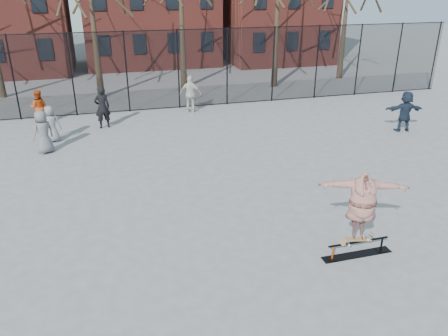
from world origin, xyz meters
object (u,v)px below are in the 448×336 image
object	(u,v)px
bystander_extra	(43,132)
bystander_black	(102,107)
skate_rail	(357,249)
bystander_navy	(405,111)
bystander_grey	(51,124)
bystander_red	(39,107)
skateboard	(357,240)
bystander_white	(191,94)
skater	(362,207)

from	to	relation	value
bystander_extra	bystander_black	bearing A→B (deg)	-166.94
skate_rail	bystander_navy	xyz separation A→B (m)	(7.16, 8.00, 0.74)
skate_rail	bystander_grey	distance (m)	13.27
bystander_grey	bystander_red	bearing A→B (deg)	-67.53
skateboard	bystander_extra	size ratio (longest dim) A/B	0.46
bystander_navy	bystander_grey	bearing A→B (deg)	0.63
bystander_white	bystander_navy	bearing A→B (deg)	168.81
skater	bystander_grey	distance (m)	13.24
skater	bystander_black	world-z (taller)	skater
bystander_grey	bystander_red	distance (m)	2.86
skateboard	skater	xyz separation A→B (m)	(0.00, 0.00, 0.90)
skateboard	bystander_grey	size ratio (longest dim) A/B	0.51
bystander_black	bystander_extra	distance (m)	3.49
skater	bystander_grey	xyz separation A→B (m)	(-7.73, 10.73, -0.58)
bystander_navy	bystander_extra	xyz separation A→B (m)	(-15.12, 1.44, -0.05)
skateboard	bystander_navy	size ratio (longest dim) A/B	0.44
bystander_grey	bystander_extra	xyz separation A→B (m)	(-0.18, -1.29, 0.09)
skate_rail	bystander_navy	bearing A→B (deg)	48.18
bystander_navy	bystander_red	bearing A→B (deg)	-8.32
skater	bystander_navy	distance (m)	10.77
bystander_grey	bystander_white	bearing A→B (deg)	-149.36
skateboard	bystander_red	xyz separation A→B (m)	(-8.47, 13.49, 0.35)
skater	bystander_white	distance (m)	13.56
skate_rail	skateboard	distance (m)	0.29
skate_rail	skater	bearing A→B (deg)	180.00
skater	bystander_extra	bearing A→B (deg)	149.49
bystander_navy	bystander_extra	bearing A→B (deg)	5.54
skate_rail	bystander_red	distance (m)	15.97
skater	bystander_white	xyz separation A→B (m)	(-1.29, 13.49, -0.40)
bystander_black	bystander_red	xyz separation A→B (m)	(-2.84, 1.41, -0.15)
skater	bystander_extra	distance (m)	12.33
skate_rail	skater	world-z (taller)	skater
skateboard	bystander_white	xyz separation A→B (m)	(-1.29, 13.49, 0.50)
skateboard	bystander_navy	bearing A→B (deg)	47.98
bystander_white	bystander_extra	distance (m)	7.76
skater	bystander_white	bearing A→B (deg)	115.00
bystander_black	bystander_white	xyz separation A→B (m)	(4.34, 1.41, -0.01)
bystander_grey	bystander_navy	size ratio (longest dim) A/B	0.85
skateboard	bystander_navy	world-z (taller)	bystander_navy
bystander_grey	bystander_navy	world-z (taller)	bystander_navy
skate_rail	bystander_white	size ratio (longest dim) A/B	0.97
bystander_black	bystander_extra	size ratio (longest dim) A/B	1.12
skate_rail	bystander_black	xyz separation A→B (m)	(-5.68, 12.08, 0.80)
bystander_navy	skater	bearing A→B (deg)	58.98
skater	bystander_black	size ratio (longest dim) A/B	1.10
skate_rail	bystander_navy	distance (m)	10.76
skate_rail	bystander_navy	size ratio (longest dim) A/B	1.01
bystander_red	bystander_white	xyz separation A→B (m)	(7.18, 0.00, 0.14)
skate_rail	bystander_extra	world-z (taller)	bystander_extra
bystander_red	bystander_black	bearing A→B (deg)	160.44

